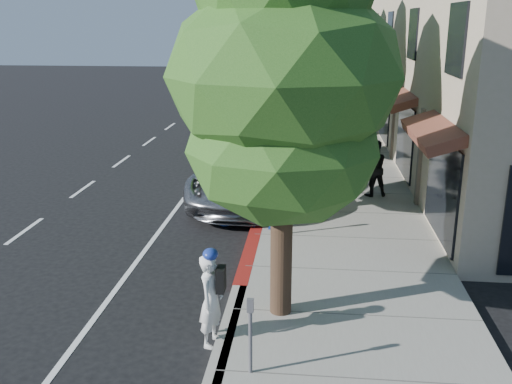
# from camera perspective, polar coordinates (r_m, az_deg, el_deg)

# --- Properties ---
(ground) EXTENTS (120.00, 120.00, 0.00)m
(ground) POSITION_cam_1_polar(r_m,az_deg,el_deg) (12.90, -1.05, -7.99)
(ground) COLOR black
(ground) RESTS_ON ground
(sidewalk) EXTENTS (4.60, 56.00, 0.15)m
(sidewalk) POSITION_cam_1_polar(r_m,az_deg,el_deg) (20.36, 8.05, 1.39)
(sidewalk) COLOR gray
(sidewalk) RESTS_ON ground
(curb) EXTENTS (0.30, 56.00, 0.15)m
(curb) POSITION_cam_1_polar(r_m,az_deg,el_deg) (20.39, 1.58, 1.58)
(curb) COLOR #9E998E
(curb) RESTS_ON ground
(curb_red_segment) EXTENTS (0.32, 4.00, 0.15)m
(curb_red_segment) POSITION_cam_1_polar(r_m,az_deg,el_deg) (13.78, -0.56, -5.98)
(curb_red_segment) COLOR maroon
(curb_red_segment) RESTS_ON ground
(storefront_building) EXTENTS (10.00, 36.00, 7.00)m
(storefront_building) POSITION_cam_1_polar(r_m,az_deg,el_deg) (30.81, 21.64, 12.03)
(storefront_building) COLOR tan
(storefront_building) RESTS_ON ground
(street_tree_0) EXTENTS (3.98, 3.98, 7.04)m
(street_tree_0) POSITION_cam_1_polar(r_m,az_deg,el_deg) (9.70, 2.78, 10.94)
(street_tree_0) COLOR black
(street_tree_0) RESTS_ON ground
(street_tree_1) EXTENTS (5.04, 5.04, 7.26)m
(street_tree_1) POSITION_cam_1_polar(r_m,az_deg,el_deg) (15.68, 3.98, 12.87)
(street_tree_1) COLOR black
(street_tree_1) RESTS_ON ground
(street_tree_2) EXTENTS (4.83, 4.83, 7.86)m
(street_tree_2) POSITION_cam_1_polar(r_m,az_deg,el_deg) (21.65, 4.55, 15.21)
(street_tree_2) COLOR black
(street_tree_2) RESTS_ON ground
(street_tree_3) EXTENTS (5.51, 5.51, 7.62)m
(street_tree_3) POSITION_cam_1_polar(r_m,az_deg,el_deg) (27.66, 4.84, 14.81)
(street_tree_3) COLOR black
(street_tree_3) RESTS_ON ground
(street_tree_4) EXTENTS (4.85, 4.85, 6.96)m
(street_tree_4) POSITION_cam_1_polar(r_m,az_deg,el_deg) (33.67, 5.03, 14.53)
(street_tree_4) COLOR black
(street_tree_4) RESTS_ON ground
(street_tree_5) EXTENTS (4.19, 4.19, 6.82)m
(street_tree_5) POSITION_cam_1_polar(r_m,az_deg,el_deg) (39.66, 5.17, 14.90)
(street_tree_5) COLOR black
(street_tree_5) RESTS_ON ground
(cyclist) EXTENTS (0.53, 0.68, 1.66)m
(cyclist) POSITION_cam_1_polar(r_m,az_deg,el_deg) (9.90, -4.46, -10.75)
(cyclist) COLOR white
(cyclist) RESTS_ON ground
(bicycle) EXTENTS (1.85, 1.17, 0.92)m
(bicycle) POSITION_cam_1_polar(r_m,az_deg,el_deg) (15.24, -1.38, -2.18)
(bicycle) COLOR #16399B
(bicycle) RESTS_ON ground
(silver_suv) EXTENTS (3.31, 6.74, 1.84)m
(silver_suv) POSITION_cam_1_polar(r_m,az_deg,el_deg) (17.81, -0.59, 2.17)
(silver_suv) COLOR #97979C
(silver_suv) RESTS_ON ground
(dark_sedan) EXTENTS (1.78, 4.45, 1.44)m
(dark_sedan) POSITION_cam_1_polar(r_m,az_deg,el_deg) (26.62, 1.44, 6.58)
(dark_sedan) COLOR black
(dark_sedan) RESTS_ON ground
(white_pickup) EXTENTS (3.18, 6.35, 1.77)m
(white_pickup) POSITION_cam_1_polar(r_m,az_deg,el_deg) (29.78, -0.06, 7.98)
(white_pickup) COLOR #BABABA
(white_pickup) RESTS_ON ground
(dark_suv_far) EXTENTS (2.13, 4.59, 1.52)m
(dark_suv_far) POSITION_cam_1_polar(r_m,az_deg,el_deg) (39.95, 2.06, 10.01)
(dark_suv_far) COLOR black
(dark_suv_far) RESTS_ON ground
(pedestrian) EXTENTS (0.98, 0.84, 1.77)m
(pedestrian) POSITION_cam_1_polar(r_m,az_deg,el_deg) (18.01, 11.67, 2.35)
(pedestrian) COLOR black
(pedestrian) RESTS_ON sidewalk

